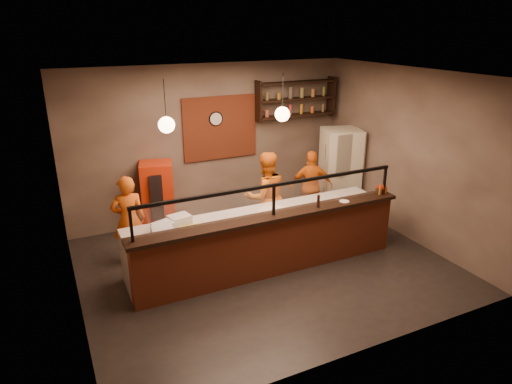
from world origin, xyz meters
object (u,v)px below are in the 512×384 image
cook_mid (266,196)px  fridge (340,170)px  cook_left (129,220)px  pizza_dough (274,212)px  pepper_mill (318,201)px  cook_right (311,187)px  red_cooler (158,198)px  condiment_caddy (381,191)px  wall_clock (216,119)px

cook_mid → fridge: size_ratio=0.94×
cook_left → pizza_dough: (2.26, -0.99, 0.12)m
cook_mid → pepper_mill: size_ratio=7.95×
cook_right → pepper_mill: bearing=84.4°
red_cooler → condiment_caddy: 4.24m
cook_left → condiment_caddy: size_ratio=9.20×
pizza_dough → wall_clock: bearing=93.3°
cook_left → pizza_dough: bearing=160.6°
cook_mid → wall_clock: bearing=-72.5°
fridge → red_cooler: bearing=-172.4°
cook_mid → red_cooler: 2.14m
pizza_dough → condiment_caddy: size_ratio=3.33×
fridge → red_cooler: (-3.87, 0.60, -0.20)m
cook_mid → cook_right: 1.29m
cook_mid → pepper_mill: bearing=107.0°
wall_clock → cook_right: bearing=-35.7°
cook_left → red_cooler: cook_left is taller
cook_mid → pepper_mill: (0.32, -1.29, 0.31)m
condiment_caddy → cook_left: bearing=161.8°
pepper_mill → wall_clock: bearing=104.2°
red_cooler → pepper_mill: size_ratio=6.58×
cook_right → fridge: 0.93m
cook_left → pepper_mill: 3.22m
fridge → red_cooler: fridge is taller
cook_left → cook_mid: 2.52m
fridge → condiment_caddy: 1.86m
red_cooler → fridge: bearing=4.5°
pepper_mill → cook_left: bearing=152.6°
pizza_dough → red_cooler: bearing=126.8°
cook_left → condiment_caddy: bearing=166.1°
cook_left → condiment_caddy: 4.46m
cook_right → red_cooler: 3.11m
pepper_mill → red_cooler: bearing=129.8°
pizza_dough → cook_mid: bearing=72.4°
wall_clock → fridge: 2.91m
wall_clock → cook_left: bearing=-147.9°
red_cooler → pizza_dough: (1.50, -2.01, 0.19)m
cook_left → cook_right: (3.75, 0.17, -0.03)m
condiment_caddy → pepper_mill: (-1.39, -0.08, 0.06)m
cook_right → pizza_dough: bearing=61.4°
fridge → condiment_caddy: size_ratio=10.70×
fridge → red_cooler: 3.92m
wall_clock → red_cooler: 1.97m
pepper_mill → pizza_dough: bearing=140.1°
pizza_dough → pepper_mill: size_ratio=2.63×
pepper_mill → cook_mid: bearing=104.0°
cook_right → pepper_mill: (-0.91, -1.64, 0.41)m
wall_clock → pepper_mill: wall_clock is taller
wall_clock → cook_mid: wall_clock is taller
cook_right → fridge: (0.88, 0.25, 0.16)m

